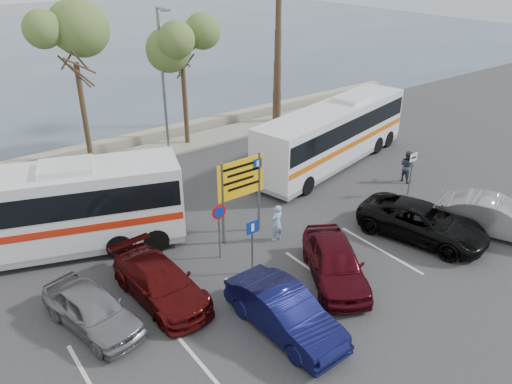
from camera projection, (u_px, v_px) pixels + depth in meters
ground at (270, 281)px, 18.28m from camera, size 120.00×120.00×0.00m
kerb_strip at (118, 160)px, 28.31m from camera, size 44.00×2.40×0.15m
seawall at (105, 146)px, 29.65m from camera, size 48.00×0.80×0.60m
tree_mid at (73, 44)px, 24.57m from camera, size 3.20×3.20×8.00m
tree_right at (181, 41)px, 27.99m from camera, size 3.20×3.20×7.40m
street_lamp_right at (163, 75)px, 27.54m from camera, size 0.45×1.15×8.01m
direction_sign at (241, 184)px, 20.03m from camera, size 2.20×0.12×3.60m
sign_no_stop at (219, 223)px, 18.97m from camera, size 0.60×0.08×2.35m
sign_parking at (252, 240)px, 18.09m from camera, size 0.50×0.07×2.25m
sign_taxi at (412, 168)px, 23.94m from camera, size 0.50×0.07×2.20m
lane_markings at (261, 308)px, 16.95m from camera, size 12.02×4.20×0.01m
coach_bus_left at (24, 217)px, 19.06m from camera, size 12.07×6.35×3.71m
coach_bus_right at (333, 137)px, 27.25m from camera, size 11.60×4.93×3.54m
car_silver_a at (92, 309)px, 15.86m from camera, size 2.48×4.29×1.37m
car_blue at (285, 312)px, 15.65m from camera, size 1.73×4.53×1.47m
car_maroon at (160, 282)px, 17.14m from camera, size 2.14×4.72×1.34m
car_red at (335, 262)px, 18.06m from camera, size 3.81×4.78×1.53m
suv_black at (423, 222)px, 20.70m from camera, size 3.76×5.74×1.47m
car_silver_b at (495, 217)px, 21.01m from camera, size 3.46×5.01×1.57m
pedestrian_near at (277, 223)px, 20.49m from camera, size 0.62×0.44×1.61m
pedestrian_far at (407, 166)px, 25.64m from camera, size 0.69×0.86×1.68m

